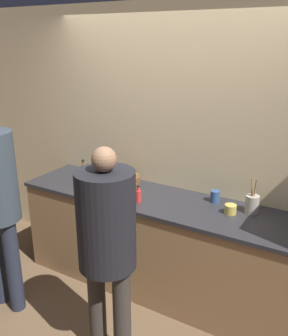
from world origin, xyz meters
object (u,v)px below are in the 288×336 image
person_center (107,237)px  bottle_amber (84,174)px  utensil_crock (252,204)px  cup_yellow (230,209)px  bottle_red (138,196)px  fruit_bowl (126,181)px  cup_blue (215,196)px

person_center → bottle_amber: 1.24m
utensil_crock → cup_yellow: size_ratio=3.17×
bottle_amber → bottle_red: bearing=-8.7°
cup_yellow → bottle_amber: bearing=-176.7°
person_center → fruit_bowl: 1.12m
fruit_bowl → bottle_red: size_ratio=1.74×
bottle_amber → cup_yellow: (1.45, 0.08, -0.06)m
fruit_bowl → utensil_crock: utensil_crock is taller
fruit_bowl → bottle_red: bottle_red is taller
utensil_crock → bottle_red: (-0.91, -0.30, -0.02)m
person_center → cup_yellow: bearing=59.4°
bottle_red → bottle_amber: bottle_amber is taller
person_center → cup_blue: size_ratio=16.07×
utensil_crock → bottle_amber: 1.61m
bottle_amber → cup_blue: bottle_amber is taller
bottle_amber → cup_blue: 1.29m
cup_blue → fruit_bowl: bearing=-173.6°
bottle_red → cup_yellow: 0.79m
person_center → cup_yellow: size_ratio=17.24×
fruit_bowl → bottle_amber: size_ratio=1.10×
bottle_red → cup_blue: (0.57, 0.35, -0.01)m
bottle_red → fruit_bowl: bearing=139.2°
fruit_bowl → cup_blue: 0.87m
person_center → bottle_amber: bearing=136.7°
person_center → fruit_bowl: person_center is taller
bottle_amber → cup_yellow: bearing=3.3°
fruit_bowl → utensil_crock: (1.20, 0.05, 0.02)m
person_center → bottle_red: bearing=105.8°
person_center → utensil_crock: size_ratio=5.43×
bottle_amber → cup_yellow: 1.46m
fruit_bowl → cup_yellow: 1.06m
person_center → bottle_amber: (-0.90, 0.85, 0.02)m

